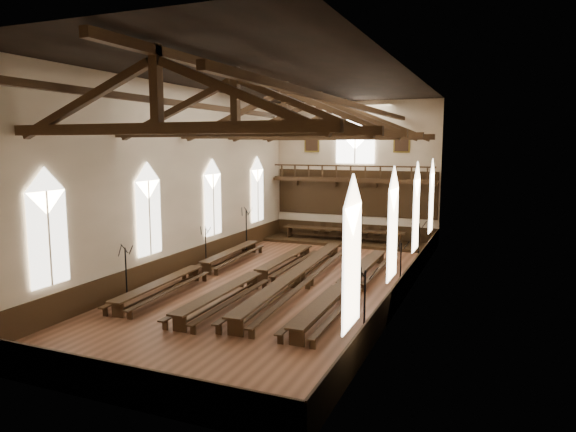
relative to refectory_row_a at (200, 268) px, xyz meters
name	(u,v)px	position (x,y,z in m)	size (l,w,h in m)	color
ground	(285,283)	(4.60, 0.62, -0.52)	(26.00, 26.00, 0.00)	brown
room_walls	(285,154)	(4.60, 0.62, 5.94)	(26.00, 26.00, 26.00)	beige
wainscot_band	(285,272)	(4.60, 0.62, 0.08)	(12.00, 26.00, 1.20)	#301E0E
side_windows	(285,210)	(4.60, 0.62, 3.22)	(11.85, 19.80, 4.50)	white
end_window	(355,140)	(4.60, 13.52, 6.70)	(2.80, 0.12, 3.80)	white
minstrels_gallery	(354,187)	(4.60, 13.28, 3.38)	(11.80, 1.24, 3.70)	#382611
portraits	(355,142)	(4.60, 13.52, 6.58)	(7.75, 0.09, 1.45)	brown
roof_trusses	(285,117)	(4.60, 0.62, 7.69)	(11.70, 25.70, 2.80)	#382611
refectory_row_a	(200,268)	(0.00, 0.00, 0.00)	(1.81, 14.17, 0.72)	#382611
refectory_row_b	(258,275)	(3.51, -0.29, 0.02)	(1.59, 14.32, 0.74)	#382611
refectory_row_c	(296,275)	(5.32, 0.34, 0.06)	(2.02, 14.91, 0.80)	#382611
refectory_row_d	(349,283)	(8.05, 0.04, 0.00)	(1.55, 14.18, 0.72)	#382611
dais	(343,242)	(4.22, 12.02, -0.43)	(11.40, 2.86, 0.19)	#301E0E
high_table	(343,231)	(4.22, 12.02, 0.36)	(8.75, 1.00, 0.82)	#382611
high_chairs	(346,231)	(4.22, 12.87, 0.24)	(4.98, 0.49, 1.06)	#382611
candelabrum_left_near	(127,283)	(-0.95, -4.58, 0.24)	(0.74, 0.74, 2.51)	black
candelabrum_left_mid	(206,255)	(-0.95, 2.15, 0.19)	(0.68, 0.70, 2.34)	black
candelabrum_left_far	(246,237)	(-0.95, 7.20, 0.35)	(0.79, 0.88, 2.87)	black
candelabrum_right_near	(364,318)	(10.15, -5.32, 0.30)	(0.80, 0.81, 2.71)	black
candelabrum_right_mid	(400,275)	(10.15, 1.68, 0.21)	(0.73, 0.69, 2.42)	black
candelabrum_right_far	(418,251)	(10.15, 7.38, 0.26)	(0.78, 0.75, 2.59)	black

